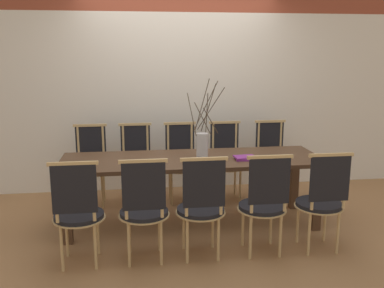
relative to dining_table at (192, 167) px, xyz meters
name	(u,v)px	position (x,y,z in m)	size (l,w,h in m)	color
ground_plane	(192,224)	(0.00, 0.00, -0.64)	(16.00, 16.00, 0.00)	#9E7047
wall_rear	(179,68)	(0.00, 1.32, 0.96)	(12.00, 0.06, 3.20)	silver
dining_table	(192,167)	(0.00, 0.00, 0.00)	(2.71, 0.84, 0.73)	#4C3321
chair_near_leftend	(78,210)	(-1.08, -0.78, -0.13)	(0.45, 0.45, 0.96)	black
chair_near_left	(144,207)	(-0.52, -0.78, -0.13)	(0.45, 0.45, 0.96)	black
chair_near_center	(202,204)	(-0.02, -0.78, -0.13)	(0.45, 0.45, 0.96)	black
chair_near_right	(264,202)	(0.54, -0.78, -0.13)	(0.45, 0.45, 0.96)	black
chair_near_rightend	(322,199)	(1.09, -0.78, -0.13)	(0.45, 0.45, 0.96)	black
chair_far_leftend	(91,163)	(-1.12, 0.78, -0.13)	(0.45, 0.45, 0.96)	black
chair_far_left	(136,162)	(-0.58, 0.78, -0.13)	(0.45, 0.45, 0.96)	black
chair_far_center	(181,160)	(-0.03, 0.78, -0.13)	(0.45, 0.45, 0.96)	black
chair_far_right	(226,159)	(0.54, 0.78, -0.13)	(0.45, 0.45, 0.96)	black
chair_far_rightend	(272,157)	(1.13, 0.78, -0.13)	(0.45, 0.45, 0.96)	black
vase_centerpiece	(202,144)	(0.10, -0.04, 0.25)	(0.38, 0.40, 0.82)	silver
book_stack	(245,158)	(0.53, -0.12, 0.11)	(0.23, 0.21, 0.03)	#842D8C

